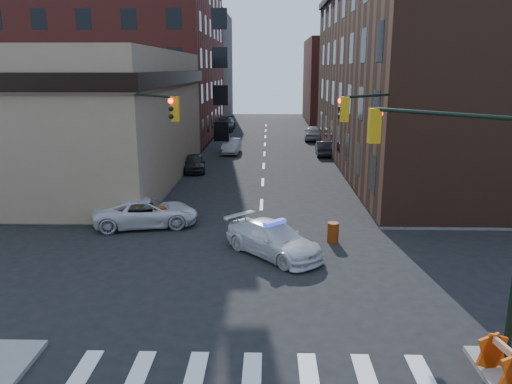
# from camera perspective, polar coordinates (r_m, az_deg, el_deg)

# --- Properties ---
(ground) EXTENTS (140.00, 140.00, 0.00)m
(ground) POSITION_cam_1_polar(r_m,az_deg,el_deg) (20.01, 0.20, -9.13)
(ground) COLOR black
(ground) RESTS_ON ground
(sidewalk_nw) EXTENTS (34.00, 54.50, 0.15)m
(sidewalk_nw) POSITION_cam_1_polar(r_m,az_deg,el_deg) (56.78, -22.98, 5.01)
(sidewalk_nw) COLOR gray
(sidewalk_nw) RESTS_ON ground
(sidewalk_ne) EXTENTS (34.00, 54.50, 0.15)m
(sidewalk_ne) POSITION_cam_1_polar(r_m,az_deg,el_deg) (56.45, 25.14, 4.74)
(sidewalk_ne) COLOR gray
(sidewalk_ne) RESTS_ON ground
(bank_building) EXTENTS (22.00, 22.00, 9.00)m
(bank_building) POSITION_cam_1_polar(r_m,az_deg,el_deg) (39.14, -25.18, 7.76)
(bank_building) COLOR #917B5F
(bank_building) RESTS_ON ground
(apartment_block) EXTENTS (25.00, 25.00, 24.00)m
(apartment_block) POSITION_cam_1_polar(r_m,az_deg,el_deg) (61.52, -17.22, 17.26)
(apartment_block) COLOR maroon
(apartment_block) RESTS_ON ground
(commercial_row_ne) EXTENTS (14.00, 34.00, 14.00)m
(commercial_row_ne) POSITION_cam_1_polar(r_m,az_deg,el_deg) (42.80, 19.03, 12.10)
(commercial_row_ne) COLOR #47291C
(commercial_row_ne) RESTS_ON ground
(filler_nw) EXTENTS (20.00, 18.00, 16.00)m
(filler_nw) POSITION_cam_1_polar(r_m,az_deg,el_deg) (82.05, -10.36, 13.87)
(filler_nw) COLOR brown
(filler_nw) RESTS_ON ground
(filler_ne) EXTENTS (16.00, 16.00, 12.00)m
(filler_ne) POSITION_cam_1_polar(r_m,az_deg,el_deg) (77.62, 11.84, 12.33)
(filler_ne) COLOR maroon
(filler_ne) RESTS_ON ground
(signal_pole_se) EXTENTS (5.40, 5.27, 8.00)m
(signal_pole_se) POSITION_cam_1_polar(r_m,az_deg,el_deg) (14.42, 24.42, -0.28)
(signal_pole_se) COLOR black
(signal_pole_se) RESTS_ON sidewalk_se
(signal_pole_nw) EXTENTS (3.58, 3.67, 8.00)m
(signal_pole_nw) POSITION_cam_1_polar(r_m,az_deg,el_deg) (24.79, -13.22, 5.46)
(signal_pole_nw) COLOR black
(signal_pole_nw) RESTS_ON sidewalk_nw
(signal_pole_ne) EXTENTS (3.67, 3.58, 8.00)m
(signal_pole_ne) POSITION_cam_1_polar(r_m,az_deg,el_deg) (24.61, 14.27, 5.34)
(signal_pole_ne) COLOR black
(signal_pole_ne) RESTS_ON sidewalk_ne
(tree_ne_near) EXTENTS (3.00, 3.00, 4.85)m
(tree_ne_near) POSITION_cam_1_polar(r_m,az_deg,el_deg) (45.17, 10.61, 8.21)
(tree_ne_near) COLOR black
(tree_ne_near) RESTS_ON sidewalk_ne
(tree_ne_far) EXTENTS (3.00, 3.00, 4.85)m
(tree_ne_far) POSITION_cam_1_polar(r_m,az_deg,el_deg) (53.05, 9.27, 9.09)
(tree_ne_far) COLOR black
(tree_ne_far) RESTS_ON sidewalk_ne
(police_car) EXTENTS (4.76, 4.91, 1.41)m
(police_car) POSITION_cam_1_polar(r_m,az_deg,el_deg) (21.50, 2.02, -5.44)
(police_car) COLOR silver
(police_car) RESTS_ON ground
(pickup) EXTENTS (5.55, 3.42, 1.44)m
(pickup) POSITION_cam_1_polar(r_m,az_deg,el_deg) (25.98, -12.42, -2.30)
(pickup) COLOR silver
(pickup) RESTS_ON ground
(parked_car_wnear) EXTENTS (2.10, 4.12, 1.34)m
(parked_car_wnear) POSITION_cam_1_polar(r_m,az_deg,el_deg) (39.21, -7.04, 3.33)
(parked_car_wnear) COLOR black
(parked_car_wnear) RESTS_ON ground
(parked_car_wfar) EXTENTS (1.67, 4.29, 1.39)m
(parked_car_wfar) POSITION_cam_1_polar(r_m,az_deg,el_deg) (47.24, -2.82, 5.26)
(parked_car_wfar) COLOR gray
(parked_car_wfar) RESTS_ON ground
(parked_car_wdeep) EXTENTS (2.34, 5.64, 1.63)m
(parked_car_wdeep) POSITION_cam_1_polar(r_m,az_deg,el_deg) (64.99, -3.51, 7.74)
(parked_car_wdeep) COLOR black
(parked_car_wdeep) RESTS_ON ground
(parked_car_enear) EXTENTS (1.53, 4.09, 1.33)m
(parked_car_enear) POSITION_cam_1_polar(r_m,az_deg,el_deg) (46.62, 7.76, 4.99)
(parked_car_enear) COLOR black
(parked_car_enear) RESTS_ON ground
(parked_car_efar) EXTENTS (2.14, 4.66, 1.55)m
(parked_car_efar) POSITION_cam_1_polar(r_m,az_deg,el_deg) (56.38, 6.52, 6.68)
(parked_car_efar) COLOR #9A9DA2
(parked_car_efar) RESTS_ON ground
(pedestrian_a) EXTENTS (0.69, 0.45, 1.89)m
(pedestrian_a) POSITION_cam_1_polar(r_m,az_deg,el_deg) (29.20, -14.67, 0.13)
(pedestrian_a) COLOR black
(pedestrian_a) RESTS_ON sidewalk_nw
(pedestrian_b) EXTENTS (0.92, 0.76, 1.76)m
(pedestrian_b) POSITION_cam_1_polar(r_m,az_deg,el_deg) (28.23, -24.76, -1.32)
(pedestrian_b) COLOR black
(pedestrian_b) RESTS_ON sidewalk_nw
(pedestrian_c) EXTENTS (1.00, 0.68, 1.59)m
(pedestrian_c) POSITION_cam_1_polar(r_m,az_deg,el_deg) (28.39, -25.32, -1.48)
(pedestrian_c) COLOR black
(pedestrian_c) RESTS_ON sidewalk_nw
(barrel_road) EXTENTS (0.54, 0.54, 0.94)m
(barrel_road) POSITION_cam_1_polar(r_m,az_deg,el_deg) (23.37, 8.79, -4.60)
(barrel_road) COLOR #CD4F09
(barrel_road) RESTS_ON ground
(barrel_bank) EXTENTS (0.78, 0.78, 1.05)m
(barrel_bank) POSITION_cam_1_polar(r_m,az_deg,el_deg) (25.68, -10.87, -2.85)
(barrel_bank) COLOR #E0590A
(barrel_bank) RESTS_ON ground
(barricade_se_b) EXTENTS (0.85, 1.35, 0.94)m
(barricade_se_b) POSITION_cam_1_polar(r_m,az_deg,el_deg) (14.77, 26.42, -16.95)
(barricade_se_b) COLOR #D35A09
(barricade_se_b) RESTS_ON sidewalk_se
(barricade_nw_a) EXTENTS (1.19, 0.76, 0.82)m
(barricade_nw_a) POSITION_cam_1_polar(r_m,az_deg,el_deg) (26.10, -13.94, -2.66)
(barricade_nw_a) COLOR #E15E0A
(barricade_nw_a) RESTS_ON sidewalk_nw
(barricade_nw_b) EXTENTS (1.23, 0.69, 0.89)m
(barricade_nw_b) POSITION_cam_1_polar(r_m,az_deg,el_deg) (28.89, -20.89, -1.51)
(barricade_nw_b) COLOR #E9560A
(barricade_nw_b) RESTS_ON sidewalk_nw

